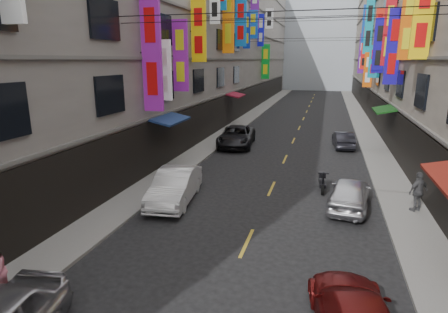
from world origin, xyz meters
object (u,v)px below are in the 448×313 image
Objects in this scene: car_left_mid at (175,186)px; car_right_mid at (349,193)px; car_left_far at (237,136)px; car_right_far at (343,140)px; pedestrian_rfar at (418,192)px; scooter_far_right at (322,182)px.

car_left_mid is 7.75m from car_right_mid.
car_left_far reaches higher than car_right_mid.
car_right_mid reaches higher than car_right_far.
car_right_mid is (7.62, -10.59, -0.05)m from car_left_far.
pedestrian_rfar is (10.34, -10.47, 0.24)m from car_left_far.
pedestrian_rfar reaches higher than car_left_far.
car_right_far is at bearing -83.03° from car_right_mid.
car_left_mid is 2.66× the size of pedestrian_rfar.
car_left_far is at bearing 82.87° from car_left_mid.
car_left_mid is at bearing -30.63° from pedestrian_rfar.
car_left_mid is 15.51m from car_right_far.
pedestrian_rfar is (10.35, 1.45, 0.23)m from car_left_mid.
car_left_far reaches higher than car_right_far.
car_right_mid is (1.18, -2.07, 0.25)m from scooter_far_right.
car_right_mid is 2.73m from pedestrian_rfar.
car_right_far is at bearing -116.30° from pedestrian_rfar.
car_right_far is (0.10, 12.11, -0.09)m from car_right_mid.
car_right_mid is at bearing 83.98° from car_right_far.
scooter_far_right is 0.44× the size of car_right_mid.
car_left_mid is 1.13× the size of car_right_mid.
car_right_mid is 1.11× the size of car_right_far.
car_left_mid is at bearing -95.57° from car_left_far.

